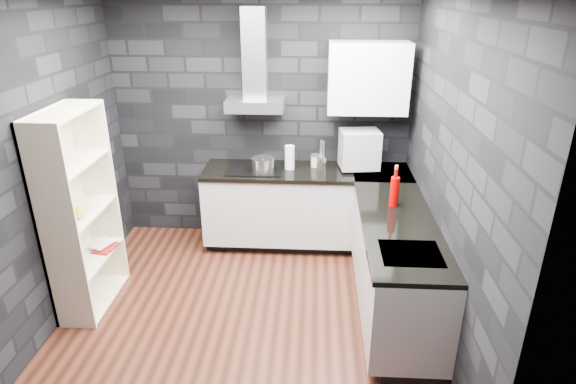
# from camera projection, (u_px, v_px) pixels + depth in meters

# --- Properties ---
(ground) EXTENTS (3.20, 3.20, 0.00)m
(ground) POSITION_uv_depth(u_px,v_px,m) (246.00, 314.00, 4.30)
(ground) COLOR #472116
(wall_back) EXTENTS (3.20, 0.05, 2.70)m
(wall_back) POSITION_uv_depth(u_px,v_px,m) (262.00, 120.00, 5.26)
(wall_back) COLOR black
(wall_back) RESTS_ON ground
(wall_front) EXTENTS (3.20, 0.05, 2.70)m
(wall_front) POSITION_uv_depth(u_px,v_px,m) (189.00, 294.00, 2.28)
(wall_front) COLOR black
(wall_front) RESTS_ON ground
(wall_left) EXTENTS (0.05, 3.20, 2.70)m
(wall_left) POSITION_uv_depth(u_px,v_px,m) (39.00, 168.00, 3.86)
(wall_left) COLOR black
(wall_left) RESTS_ON ground
(wall_right) EXTENTS (0.05, 3.20, 2.70)m
(wall_right) POSITION_uv_depth(u_px,v_px,m) (450.00, 177.00, 3.68)
(wall_right) COLOR black
(wall_right) RESTS_ON ground
(toekick_back) EXTENTS (2.18, 0.50, 0.10)m
(toekick_back) POSITION_uv_depth(u_px,v_px,m) (306.00, 238.00, 5.48)
(toekick_back) COLOR black
(toekick_back) RESTS_ON ground
(toekick_right) EXTENTS (0.50, 1.78, 0.10)m
(toekick_right) POSITION_uv_depth(u_px,v_px,m) (396.00, 307.00, 4.30)
(toekick_right) COLOR black
(toekick_right) RESTS_ON ground
(counter_back_cab) EXTENTS (2.20, 0.60, 0.76)m
(counter_back_cab) POSITION_uv_depth(u_px,v_px,m) (306.00, 206.00, 5.28)
(counter_back_cab) COLOR #B6B7BA
(counter_back_cab) RESTS_ON ground
(counter_right_cab) EXTENTS (0.60, 1.80, 0.76)m
(counter_right_cab) POSITION_uv_depth(u_px,v_px,m) (396.00, 266.00, 4.13)
(counter_right_cab) COLOR #B6B7BA
(counter_right_cab) RESTS_ON ground
(counter_back_top) EXTENTS (2.20, 0.62, 0.04)m
(counter_back_top) POSITION_uv_depth(u_px,v_px,m) (307.00, 172.00, 5.11)
(counter_back_top) COLOR black
(counter_back_top) RESTS_ON counter_back_cab
(counter_right_top) EXTENTS (0.62, 1.80, 0.04)m
(counter_right_top) POSITION_uv_depth(u_px,v_px,m) (399.00, 224.00, 3.98)
(counter_right_top) COLOR black
(counter_right_top) RESTS_ON counter_right_cab
(counter_corner_top) EXTENTS (0.62, 0.62, 0.04)m
(counter_corner_top) POSITION_uv_depth(u_px,v_px,m) (382.00, 173.00, 5.08)
(counter_corner_top) COLOR black
(counter_corner_top) RESTS_ON counter_right_cab
(hood_body) EXTENTS (0.60, 0.34, 0.12)m
(hood_body) POSITION_uv_depth(u_px,v_px,m) (255.00, 105.00, 5.00)
(hood_body) COLOR #BBBBC0
(hood_body) RESTS_ON wall_back
(hood_chimney) EXTENTS (0.24, 0.20, 0.90)m
(hood_chimney) POSITION_uv_depth(u_px,v_px,m) (255.00, 54.00, 4.87)
(hood_chimney) COLOR #BBBBC0
(hood_chimney) RESTS_ON hood_body
(upper_cabinet) EXTENTS (0.80, 0.35, 0.70)m
(upper_cabinet) POSITION_uv_depth(u_px,v_px,m) (368.00, 78.00, 4.82)
(upper_cabinet) COLOR silver
(upper_cabinet) RESTS_ON wall_back
(cooktop) EXTENTS (0.58, 0.50, 0.01)m
(cooktop) POSITION_uv_depth(u_px,v_px,m) (255.00, 168.00, 5.14)
(cooktop) COLOR black
(cooktop) RESTS_ON counter_back_top
(sink_rim) EXTENTS (0.44, 0.40, 0.01)m
(sink_rim) POSITION_uv_depth(u_px,v_px,m) (411.00, 254.00, 3.51)
(sink_rim) COLOR #BBBBC0
(sink_rim) RESTS_ON counter_right_top
(pot) EXTENTS (0.24, 0.24, 0.14)m
(pot) POSITION_uv_depth(u_px,v_px,m) (263.00, 165.00, 5.00)
(pot) COLOR silver
(pot) RESTS_ON cooktop
(glass_vase) EXTENTS (0.14, 0.14, 0.25)m
(glass_vase) POSITION_uv_depth(u_px,v_px,m) (290.00, 157.00, 5.10)
(glass_vase) COLOR silver
(glass_vase) RESTS_ON counter_back_top
(storage_jar) EXTENTS (0.12, 0.12, 0.12)m
(storage_jar) POSITION_uv_depth(u_px,v_px,m) (316.00, 161.00, 5.18)
(storage_jar) COLOR tan
(storage_jar) RESTS_ON counter_back_top
(utensil_crock) EXTENTS (0.11, 0.11, 0.13)m
(utensil_crock) POSITION_uv_depth(u_px,v_px,m) (321.00, 163.00, 5.11)
(utensil_crock) COLOR silver
(utensil_crock) RESTS_ON counter_back_top
(appliance_garage) EXTENTS (0.43, 0.36, 0.40)m
(appliance_garage) POSITION_uv_depth(u_px,v_px,m) (359.00, 149.00, 5.04)
(appliance_garage) COLOR #9EA1A6
(appliance_garage) RESTS_ON counter_back_top
(red_bottle) EXTENTS (0.09, 0.09, 0.27)m
(red_bottle) POSITION_uv_depth(u_px,v_px,m) (394.00, 191.00, 4.23)
(red_bottle) COLOR #9B0100
(red_bottle) RESTS_ON counter_right_top
(bookshelf) EXTENTS (0.37, 0.81, 1.80)m
(bookshelf) POSITION_uv_depth(u_px,v_px,m) (80.00, 213.00, 4.13)
(bookshelf) COLOR beige
(bookshelf) RESTS_ON ground
(fruit_bowl) EXTENTS (0.26, 0.26, 0.06)m
(fruit_bowl) POSITION_uv_depth(u_px,v_px,m) (75.00, 213.00, 4.04)
(fruit_bowl) COLOR silver
(fruit_bowl) RESTS_ON bookshelf
(book_red) EXTENTS (0.18, 0.05, 0.24)m
(book_red) POSITION_uv_depth(u_px,v_px,m) (95.00, 237.00, 4.42)
(book_red) COLOR maroon
(book_red) RESTS_ON bookshelf
(book_second) EXTENTS (0.16, 0.08, 0.22)m
(book_second) POSITION_uv_depth(u_px,v_px,m) (94.00, 232.00, 4.46)
(book_second) COLOR #B2B2B2
(book_second) RESTS_ON bookshelf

